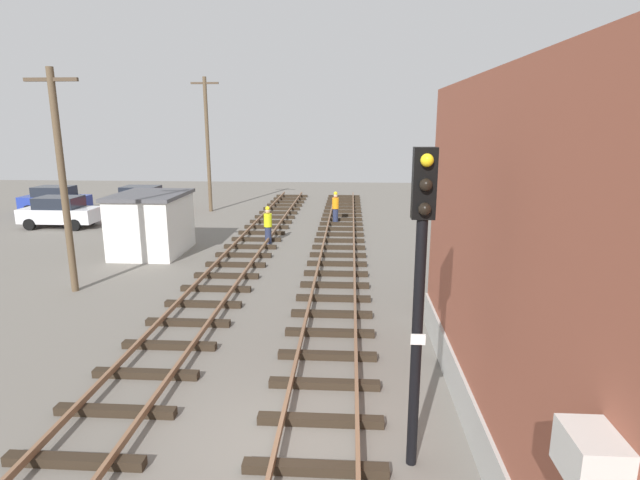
{
  "coord_description": "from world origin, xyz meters",
  "views": [
    {
      "loc": [
        1.12,
        -8.09,
        5.82
      ],
      "look_at": [
        -0.05,
        10.75,
        1.4
      ],
      "focal_mm": 28.07,
      "sensor_mm": 36.0,
      "label": 1
    }
  ],
  "objects_px": {
    "parked_car_red": "(142,199)",
    "parked_car_blue": "(55,199)",
    "control_hut": "(152,223)",
    "parked_car_white": "(60,212)",
    "utility_pole_near": "(62,179)",
    "track_worker_foreground": "(268,225)",
    "utility_pole_far": "(208,143)",
    "signal_mast": "(420,277)",
    "track_worker_distant": "(335,207)"
  },
  "relations": [
    {
      "from": "parked_car_white",
      "to": "track_worker_distant",
      "type": "relative_size",
      "value": 2.25
    },
    {
      "from": "parked_car_blue",
      "to": "utility_pole_far",
      "type": "xyz_separation_m",
      "value": [
        10.15,
        1.16,
        3.65
      ]
    },
    {
      "from": "track_worker_foreground",
      "to": "utility_pole_near",
      "type": "bearing_deg",
      "value": -127.01
    },
    {
      "from": "parked_car_white",
      "to": "utility_pole_near",
      "type": "relative_size",
      "value": 0.55
    },
    {
      "from": "signal_mast",
      "to": "parked_car_white",
      "type": "relative_size",
      "value": 1.3
    },
    {
      "from": "parked_car_red",
      "to": "utility_pole_far",
      "type": "xyz_separation_m",
      "value": [
        4.45,
        0.72,
        3.65
      ]
    },
    {
      "from": "parked_car_red",
      "to": "parked_car_blue",
      "type": "distance_m",
      "value": 5.71
    },
    {
      "from": "utility_pole_near",
      "to": "track_worker_foreground",
      "type": "xyz_separation_m",
      "value": [
        5.7,
        7.56,
        -3.06
      ]
    },
    {
      "from": "parked_car_white",
      "to": "track_worker_distant",
      "type": "distance_m",
      "value": 15.83
    },
    {
      "from": "control_hut",
      "to": "utility_pole_far",
      "type": "distance_m",
      "value": 11.63
    },
    {
      "from": "parked_car_white",
      "to": "track_worker_foreground",
      "type": "distance_m",
      "value": 12.91
    },
    {
      "from": "utility_pole_near",
      "to": "utility_pole_far",
      "type": "bearing_deg",
      "value": 88.96
    },
    {
      "from": "parked_car_white",
      "to": "track_worker_foreground",
      "type": "bearing_deg",
      "value": -14.48
    },
    {
      "from": "signal_mast",
      "to": "control_hut",
      "type": "height_order",
      "value": "signal_mast"
    },
    {
      "from": "control_hut",
      "to": "track_worker_distant",
      "type": "relative_size",
      "value": 2.03
    },
    {
      "from": "control_hut",
      "to": "track_worker_foreground",
      "type": "bearing_deg",
      "value": 23.73
    },
    {
      "from": "signal_mast",
      "to": "track_worker_distant",
      "type": "distance_m",
      "value": 21.99
    },
    {
      "from": "track_worker_foreground",
      "to": "track_worker_distant",
      "type": "xyz_separation_m",
      "value": [
        3.15,
        5.57,
        0.0
      ]
    },
    {
      "from": "parked_car_white",
      "to": "utility_pole_far",
      "type": "distance_m",
      "value": 9.85
    },
    {
      "from": "parked_car_white",
      "to": "utility_pole_near",
      "type": "xyz_separation_m",
      "value": [
        6.8,
        -10.79,
        3.09
      ]
    },
    {
      "from": "control_hut",
      "to": "track_worker_distant",
      "type": "distance_m",
      "value": 11.23
    },
    {
      "from": "parked_car_white",
      "to": "utility_pole_far",
      "type": "xyz_separation_m",
      "value": [
        7.1,
        5.77,
        3.65
      ]
    },
    {
      "from": "signal_mast",
      "to": "parked_car_red",
      "type": "xyz_separation_m",
      "value": [
        -15.03,
        24.47,
        -2.53
      ]
    },
    {
      "from": "parked_car_blue",
      "to": "track_worker_foreground",
      "type": "xyz_separation_m",
      "value": [
        15.55,
        -7.84,
        0.03
      ]
    },
    {
      "from": "parked_car_blue",
      "to": "track_worker_foreground",
      "type": "relative_size",
      "value": 2.25
    },
    {
      "from": "utility_pole_near",
      "to": "control_hut",
      "type": "bearing_deg",
      "value": 82.21
    },
    {
      "from": "parked_car_red",
      "to": "utility_pole_near",
      "type": "bearing_deg",
      "value": -75.31
    },
    {
      "from": "control_hut",
      "to": "parked_car_red",
      "type": "height_order",
      "value": "control_hut"
    },
    {
      "from": "signal_mast",
      "to": "track_worker_distant",
      "type": "xyz_separation_m",
      "value": [
        -2.02,
        21.76,
        -2.5
      ]
    },
    {
      "from": "parked_car_red",
      "to": "track_worker_distant",
      "type": "relative_size",
      "value": 2.25
    },
    {
      "from": "parked_car_white",
      "to": "signal_mast",
      "type": "bearing_deg",
      "value": -47.69
    },
    {
      "from": "parked_car_white",
      "to": "parked_car_red",
      "type": "bearing_deg",
      "value": 62.32
    },
    {
      "from": "control_hut",
      "to": "utility_pole_far",
      "type": "bearing_deg",
      "value": 92.23
    },
    {
      "from": "parked_car_red",
      "to": "parked_car_blue",
      "type": "xyz_separation_m",
      "value": [
        -5.7,
        -0.44,
        0.0
      ]
    },
    {
      "from": "parked_car_red",
      "to": "track_worker_foreground",
      "type": "height_order",
      "value": "track_worker_foreground"
    },
    {
      "from": "control_hut",
      "to": "utility_pole_far",
      "type": "height_order",
      "value": "utility_pole_far"
    },
    {
      "from": "parked_car_white",
      "to": "parked_car_blue",
      "type": "xyz_separation_m",
      "value": [
        -3.05,
        4.61,
        0.0
      ]
    },
    {
      "from": "control_hut",
      "to": "utility_pole_near",
      "type": "relative_size",
      "value": 0.5
    },
    {
      "from": "parked_car_blue",
      "to": "parked_car_white",
      "type": "bearing_deg",
      "value": -56.54
    },
    {
      "from": "parked_car_white",
      "to": "track_worker_foreground",
      "type": "xyz_separation_m",
      "value": [
        12.5,
        -3.23,
        0.03
      ]
    },
    {
      "from": "parked_car_white",
      "to": "parked_car_blue",
      "type": "relative_size",
      "value": 1.0
    },
    {
      "from": "signal_mast",
      "to": "control_hut",
      "type": "xyz_separation_m",
      "value": [
        -10.14,
        14.01,
        -2.04
      ]
    },
    {
      "from": "control_hut",
      "to": "utility_pole_far",
      "type": "xyz_separation_m",
      "value": [
        -0.44,
        11.18,
        3.17
      ]
    },
    {
      "from": "control_hut",
      "to": "parked_car_white",
      "type": "xyz_separation_m",
      "value": [
        -7.54,
        5.41,
        -0.49
      ]
    },
    {
      "from": "track_worker_distant",
      "to": "signal_mast",
      "type": "bearing_deg",
      "value": -84.69
    },
    {
      "from": "signal_mast",
      "to": "track_worker_foreground",
      "type": "bearing_deg",
      "value": 107.72
    },
    {
      "from": "track_worker_distant",
      "to": "parked_car_blue",
      "type": "bearing_deg",
      "value": 173.07
    },
    {
      "from": "control_hut",
      "to": "parked_car_white",
      "type": "distance_m",
      "value": 9.29
    },
    {
      "from": "utility_pole_far",
      "to": "track_worker_foreground",
      "type": "bearing_deg",
      "value": -59.04
    },
    {
      "from": "utility_pole_near",
      "to": "track_worker_foreground",
      "type": "bearing_deg",
      "value": 52.99
    }
  ]
}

